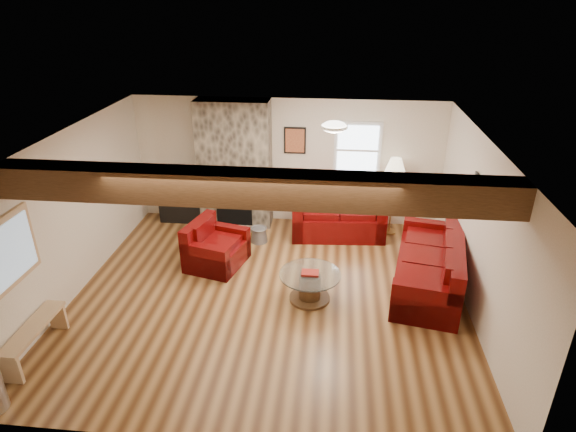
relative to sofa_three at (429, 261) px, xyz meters
name	(u,v)px	position (x,y,z in m)	size (l,w,h in m)	color
room	(268,223)	(-2.48, -0.54, 0.81)	(8.00, 8.00, 8.00)	#543016
oak_beam	(251,188)	(-2.48, -1.79, 1.87)	(6.00, 0.36, 0.38)	#362310
chimney_breast	(235,166)	(-3.48, 1.95, 0.78)	(1.40, 0.67, 2.50)	#332E27
back_window	(357,150)	(-1.13, 2.17, 1.11)	(0.90, 0.08, 1.10)	white
hatch_window	(9,252)	(-5.44, -2.04, 1.01)	(0.08, 1.00, 0.90)	tan
ceiling_dome	(334,129)	(-1.58, 0.36, 2.00)	(0.40, 0.40, 0.18)	#F1E1CC
artwork_back	(295,141)	(-2.33, 2.17, 1.26)	(0.42, 0.06, 0.52)	black
artwork_right	(478,192)	(0.48, -0.24, 1.31)	(0.06, 0.55, 0.42)	black
sofa_three	(429,261)	(0.00, 0.00, 0.00)	(2.29, 0.96, 0.89)	#420404
loveseat	(338,211)	(-1.45, 1.69, 0.02)	(1.74, 1.00, 0.93)	#420404
armchair_red	(216,244)	(-3.50, 0.29, -0.05)	(0.96, 0.85, 0.78)	#420404
coffee_table	(310,286)	(-1.84, -0.59, -0.21)	(0.94, 0.94, 0.49)	#412414
tv_cabinet	(188,207)	(-4.51, 1.99, -0.17)	(1.08, 0.43, 0.54)	black
television	(186,184)	(-4.51, 1.99, 0.33)	(0.83, 0.11, 0.48)	black
floor_lamp	(395,170)	(-0.43, 1.83, 0.86)	(0.39, 0.39, 1.52)	#AE8648
pine_bench	(36,340)	(-5.31, -2.17, -0.23)	(0.27, 1.14, 0.43)	tan
coal_bucket	(259,234)	(-2.91, 1.18, -0.30)	(0.31, 0.31, 0.30)	gray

